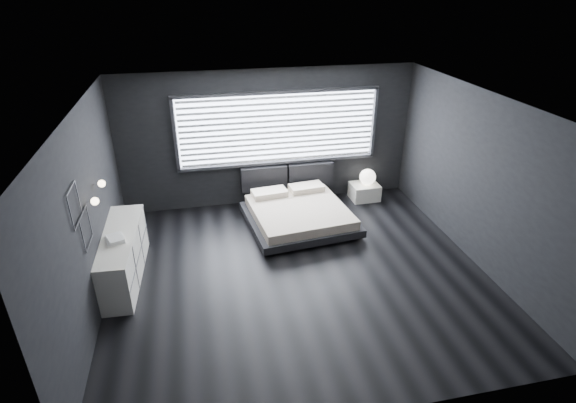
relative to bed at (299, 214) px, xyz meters
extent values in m
plane|color=black|center=(-0.37, -1.58, -0.23)|extent=(6.00, 6.00, 0.00)
plane|color=white|center=(-0.37, -1.58, 2.57)|extent=(6.00, 6.00, 0.00)
cube|color=black|center=(-0.37, 1.17, 1.17)|extent=(6.00, 0.04, 2.80)
cube|color=black|center=(-0.37, -4.33, 1.17)|extent=(6.00, 0.04, 2.80)
cube|color=black|center=(-3.37, -1.58, 1.17)|extent=(0.04, 5.50, 2.80)
cube|color=black|center=(2.63, -1.58, 1.17)|extent=(0.04, 5.50, 2.80)
cube|color=white|center=(-0.17, 1.15, 1.38)|extent=(4.00, 0.02, 1.38)
cube|color=#47474C|center=(-2.21, 1.12, 1.38)|extent=(0.06, 0.08, 1.48)
cube|color=#47474C|center=(1.87, 1.12, 1.38)|extent=(0.06, 0.08, 1.48)
cube|color=#47474C|center=(-0.17, 1.12, 2.11)|extent=(4.14, 0.08, 0.06)
cube|color=#47474C|center=(-0.17, 1.12, 0.65)|extent=(4.14, 0.08, 0.06)
cube|color=silver|center=(-0.17, 1.09, 1.38)|extent=(3.94, 0.03, 1.32)
cube|color=black|center=(-0.50, 1.06, 0.34)|extent=(0.96, 0.16, 0.52)
cube|color=black|center=(0.50, 1.06, 0.34)|extent=(0.96, 0.16, 0.52)
cylinder|color=silver|center=(-3.32, -1.53, 1.37)|extent=(0.10, 0.02, 0.02)
sphere|color=#FFE5B7|center=(-3.25, -1.53, 1.37)|extent=(0.11, 0.11, 0.11)
cylinder|color=silver|center=(-3.32, -0.93, 1.37)|extent=(0.10, 0.02, 0.02)
sphere|color=#FFE5B7|center=(-3.25, -0.93, 1.37)|extent=(0.11, 0.11, 0.11)
cube|color=#47474C|center=(-3.34, -2.13, 1.85)|extent=(0.01, 0.46, 0.02)
cube|color=#47474C|center=(-3.34, -2.13, 1.39)|extent=(0.01, 0.46, 0.02)
cube|color=#47474C|center=(-3.34, -1.90, 1.62)|extent=(0.01, 0.02, 0.46)
cube|color=#47474C|center=(-3.34, -2.36, 1.62)|extent=(0.01, 0.02, 0.46)
cube|color=#47474C|center=(-3.34, -1.88, 1.38)|extent=(0.01, 0.46, 0.02)
cube|color=#47474C|center=(-3.34, -1.88, 0.92)|extent=(0.01, 0.46, 0.02)
cube|color=#47474C|center=(-3.34, -1.65, 1.15)|extent=(0.01, 0.02, 0.46)
cube|color=#47474C|center=(-3.34, -2.11, 1.15)|extent=(0.01, 0.02, 0.46)
cube|color=black|center=(-0.75, -0.88, -0.20)|extent=(0.12, 0.12, 0.07)
cube|color=black|center=(0.92, -0.69, -0.20)|extent=(0.12, 0.12, 0.07)
cube|color=black|center=(-0.92, 0.62, -0.20)|extent=(0.12, 0.12, 0.07)
cube|color=black|center=(0.76, 0.80, -0.20)|extent=(0.12, 0.12, 0.07)
cube|color=black|center=(0.00, -0.04, -0.09)|extent=(2.14, 2.06, 0.14)
cube|color=#BAAC97|center=(0.00, -0.04, 0.07)|extent=(1.92, 1.92, 0.18)
cube|color=beige|center=(-0.47, 0.61, 0.21)|extent=(0.73, 0.45, 0.12)
cube|color=beige|center=(0.33, 0.69, 0.21)|extent=(0.73, 0.45, 0.12)
cube|color=white|center=(1.66, 0.81, -0.06)|extent=(0.60, 0.50, 0.34)
sphere|color=white|center=(1.70, 0.80, 0.28)|extent=(0.35, 0.35, 0.35)
cube|color=white|center=(-3.15, -1.07, 0.16)|extent=(0.65, 2.01, 0.79)
cube|color=#47474C|center=(-2.87, -1.08, 0.16)|extent=(0.10, 1.96, 0.77)
cube|color=white|center=(-3.15, -1.25, 0.58)|extent=(0.33, 0.39, 0.04)
cube|color=white|center=(-3.14, -1.27, 0.61)|extent=(0.30, 0.35, 0.03)
camera|label=1|loc=(-1.80, -7.45, 4.13)|focal=28.00mm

